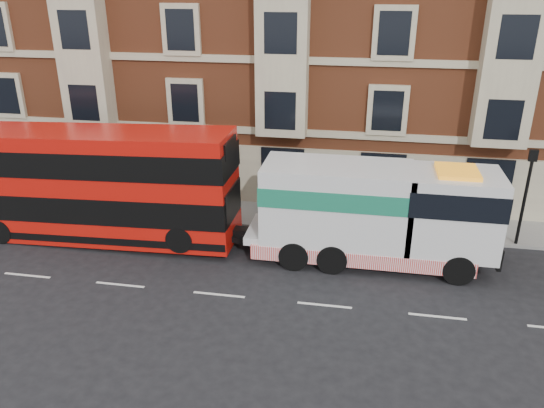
% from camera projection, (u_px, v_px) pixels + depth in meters
% --- Properties ---
extents(ground, '(120.00, 120.00, 0.00)m').
position_uv_depth(ground, '(219.00, 295.00, 20.06)').
color(ground, black).
rests_on(ground, ground).
extents(sidewalk, '(90.00, 3.00, 0.15)m').
position_uv_depth(sidewalk, '(259.00, 214.00, 26.83)').
color(sidewalk, slate).
rests_on(sidewalk, ground).
extents(lamp_post_west, '(0.35, 0.15, 4.35)m').
position_uv_depth(lamp_post_west, '(131.00, 167.00, 25.62)').
color(lamp_post_west, black).
rests_on(lamp_post_west, sidewalk).
extents(lamp_post_east, '(0.35, 0.15, 4.35)m').
position_uv_depth(lamp_post_east, '(526.00, 191.00, 22.67)').
color(lamp_post_east, black).
rests_on(lamp_post_east, sidewalk).
extents(double_decker_bus, '(12.52, 2.87, 5.07)m').
position_uv_depth(double_decker_bus, '(95.00, 183.00, 23.47)').
color(double_decker_bus, red).
rests_on(double_decker_bus, ground).
extents(tow_truck, '(10.03, 2.96, 4.18)m').
position_uv_depth(tow_truck, '(370.00, 213.00, 21.68)').
color(tow_truck, silver).
rests_on(tow_truck, ground).
extents(pedestrian, '(0.75, 0.68, 1.73)m').
position_uv_depth(pedestrian, '(7.00, 179.00, 28.81)').
color(pedestrian, black).
rests_on(pedestrian, sidewalk).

